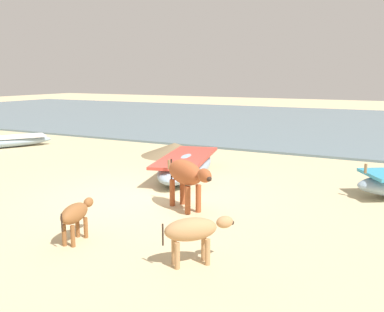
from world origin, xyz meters
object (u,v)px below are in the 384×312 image
calf_near_brown (76,214)px  fishing_boat_1 (186,165)px  cow_adult_rust (186,175)px  calf_far_tan (193,231)px

calf_near_brown → fishing_boat_1: bearing=-5.0°
cow_adult_rust → calf_far_tan: 2.51m
calf_near_brown → calf_far_tan: 2.03m
fishing_boat_1 → calf_near_brown: size_ratio=3.91×
fishing_boat_1 → calf_far_tan: (2.62, -4.58, 0.19)m
fishing_boat_1 → cow_adult_rust: 2.81m
fishing_boat_1 → calf_near_brown: (0.59, -4.69, 0.14)m
cow_adult_rust → calf_near_brown: bearing=-76.5°
calf_far_tan → cow_adult_rust: bearing=75.8°
cow_adult_rust → calf_far_tan: bearing=-27.3°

